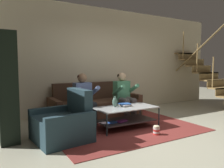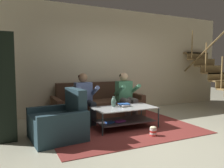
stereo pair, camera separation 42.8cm
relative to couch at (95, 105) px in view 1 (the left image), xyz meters
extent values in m
plane|color=#B9B79D|center=(0.45, -1.92, -0.28)|extent=(16.80, 16.80, 0.00)
cube|color=beige|center=(0.45, 0.54, 1.17)|extent=(8.40, 0.12, 2.90)
cube|color=#A3834D|center=(3.74, -1.00, 0.35)|extent=(0.93, 0.28, 0.04)
cube|color=#A3834D|center=(3.74, -0.72, 0.57)|extent=(0.93, 0.28, 0.04)
cube|color=olive|center=(3.74, -0.85, 0.48)|extent=(0.93, 0.02, 0.22)
cube|color=#A3834D|center=(3.74, -0.44, 0.78)|extent=(0.93, 0.28, 0.04)
cube|color=olive|center=(3.74, -0.57, 0.70)|extent=(0.93, 0.02, 0.22)
cube|color=#A3834D|center=(3.74, -0.16, 1.00)|extent=(0.93, 0.28, 0.04)
cube|color=olive|center=(3.74, -0.29, 0.91)|extent=(0.93, 0.02, 0.22)
cube|color=#A3834D|center=(3.74, 0.12, 1.22)|extent=(0.93, 0.28, 0.04)
cube|color=olive|center=(3.74, -0.01, 1.13)|extent=(0.93, 0.02, 0.22)
cube|color=#A3834D|center=(3.74, 0.41, 1.44)|extent=(0.93, 0.28, 0.04)
cube|color=olive|center=(3.74, 0.28, 1.35)|extent=(0.93, 0.02, 0.22)
cylinder|color=#A3834D|center=(3.31, -1.00, 0.82)|extent=(0.04, 0.04, 0.90)
cylinder|color=#A3834D|center=(3.31, -0.44, 1.25)|extent=(0.04, 0.04, 0.90)
cylinder|color=#A3834D|center=(3.31, 0.12, 1.69)|extent=(0.04, 0.04, 0.90)
cylinder|color=brown|center=(3.31, -0.58, 1.60)|extent=(0.05, 2.00, 1.56)
cube|color=#4D3324|center=(0.00, -0.06, -0.07)|extent=(2.02, 0.89, 0.41)
cube|color=#412B1E|center=(0.00, 0.30, 0.35)|extent=(2.02, 0.18, 0.44)
cube|color=#4D3324|center=(-1.08, -0.06, -0.01)|extent=(0.13, 0.89, 0.53)
cube|color=#4D3324|center=(1.08, -0.06, -0.01)|extent=(0.13, 0.89, 0.53)
cylinder|color=#24272C|center=(-0.63, -0.81, -0.07)|extent=(0.14, 0.14, 0.41)
cylinder|color=#24272C|center=(-0.43, -0.81, -0.07)|extent=(0.14, 0.14, 0.41)
cylinder|color=#24272C|center=(-0.63, -0.63, 0.18)|extent=(0.14, 0.42, 0.14)
cylinder|color=#24272C|center=(-0.43, -0.63, 0.18)|extent=(0.14, 0.42, 0.14)
cube|color=#6175A9|center=(-0.53, -0.42, 0.39)|extent=(0.38, 0.22, 0.50)
cylinder|color=#6175A9|center=(-0.73, -0.60, 0.44)|extent=(0.09, 0.49, 0.31)
cylinder|color=#6175A9|center=(-0.33, -0.60, 0.44)|extent=(0.09, 0.49, 0.31)
sphere|color=#8D674A|center=(-0.53, -0.42, 0.74)|extent=(0.21, 0.21, 0.21)
ellipsoid|color=black|center=(-0.53, -0.40, 0.77)|extent=(0.21, 0.21, 0.13)
cylinder|color=#595251|center=(0.43, -0.81, -0.07)|extent=(0.14, 0.14, 0.41)
cylinder|color=#595251|center=(0.63, -0.81, -0.07)|extent=(0.14, 0.14, 0.41)
cylinder|color=#595251|center=(0.43, -0.63, 0.18)|extent=(0.14, 0.42, 0.14)
cylinder|color=#595251|center=(0.63, -0.63, 0.18)|extent=(0.14, 0.42, 0.14)
cube|color=#498D65|center=(0.53, -0.42, 0.38)|extent=(0.38, 0.22, 0.50)
cylinder|color=#498D65|center=(0.33, -0.60, 0.43)|extent=(0.09, 0.49, 0.31)
cylinder|color=#498D65|center=(0.73, -0.60, 0.43)|extent=(0.09, 0.49, 0.31)
sphere|color=tan|center=(0.53, -0.42, 0.74)|extent=(0.21, 0.21, 0.21)
ellipsoid|color=black|center=(0.53, -0.40, 0.77)|extent=(0.21, 0.21, 0.13)
cube|color=silver|center=(0.10, -1.24, 0.14)|extent=(1.29, 0.68, 0.02)
cube|color=#3D3538|center=(0.10, -1.24, -0.13)|extent=(1.19, 0.62, 0.02)
cylinder|color=#25353B|center=(-0.53, -1.57, -0.06)|extent=(0.03, 0.03, 0.43)
cylinder|color=#25353B|center=(0.73, -1.57, -0.06)|extent=(0.03, 0.03, 0.43)
cylinder|color=#25353B|center=(-0.53, -0.92, -0.06)|extent=(0.03, 0.03, 0.43)
cylinder|color=#25353B|center=(0.73, -0.92, -0.06)|extent=(0.03, 0.03, 0.43)
cube|color=blue|center=(-0.27, -1.32, -0.11)|extent=(0.19, 0.15, 0.03)
cube|color=#8A2F90|center=(-0.05, -1.33, -0.10)|extent=(0.24, 0.17, 0.03)
cube|color=maroon|center=(0.05, -0.75, -0.28)|extent=(3.01, 3.19, 0.01)
cube|color=#825D53|center=(0.05, -0.75, -0.27)|extent=(1.65, 1.75, 0.00)
ellipsoid|color=#4D7061|center=(-0.08, -1.11, 0.25)|extent=(0.11, 0.11, 0.20)
cylinder|color=#4D7061|center=(-0.08, -1.11, 0.35)|extent=(0.05, 0.05, 0.04)
cube|color=silver|center=(0.14, -1.16, 0.16)|extent=(0.18, 0.18, 0.02)
cube|color=silver|center=(0.14, -1.17, 0.18)|extent=(0.23, 0.19, 0.03)
cube|color=#2B5AAC|center=(0.13, -1.16, 0.21)|extent=(0.26, 0.21, 0.02)
cube|color=black|center=(-2.10, -1.21, 0.65)|extent=(0.29, 0.03, 1.86)
cube|color=black|center=(-2.12, -0.19, 0.65)|extent=(0.29, 0.03, 1.86)
cube|color=black|center=(-2.11, -0.70, -0.27)|extent=(0.31, 1.01, 0.02)
cube|color=black|center=(-2.11, -0.70, 0.18)|extent=(0.31, 1.01, 0.02)
cube|color=black|center=(-2.11, -0.70, 0.65)|extent=(0.31, 1.01, 0.02)
cube|color=black|center=(-2.11, -0.70, 1.11)|extent=(0.31, 1.01, 0.02)
cube|color=black|center=(-2.11, -0.70, 1.57)|extent=(0.31, 1.01, 0.02)
cube|color=red|center=(-2.09, -1.17, -0.09)|extent=(0.23, 0.05, 0.35)
cube|color=#7190B5|center=(-2.09, -1.11, -0.07)|extent=(0.23, 0.05, 0.38)
cube|color=#9D7951|center=(-2.10, -1.06, -0.11)|extent=(0.24, 0.05, 0.31)
cube|color=gold|center=(-2.08, -1.01, -0.14)|extent=(0.19, 0.03, 0.24)
cube|color=silver|center=(-2.09, -0.97, -0.09)|extent=(0.23, 0.05, 0.34)
cube|color=#2D8F4E|center=(-2.10, -0.92, -0.08)|extent=(0.23, 0.04, 0.36)
cube|color=gold|center=(-2.10, -0.87, -0.08)|extent=(0.24, 0.03, 0.35)
cube|color=purple|center=(-2.11, -0.84, -0.10)|extent=(0.25, 0.03, 0.32)
cube|color=gold|center=(-2.11, -0.80, -0.12)|extent=(0.26, 0.05, 0.28)
cube|color=#907655|center=(-2.10, -0.74, -0.09)|extent=(0.22, 0.05, 0.34)
cube|color=#263F49|center=(-1.31, -1.35, -0.06)|extent=(0.93, 0.77, 0.43)
cube|color=#263F49|center=(-0.96, -1.31, 0.38)|extent=(0.23, 0.70, 0.45)
cube|color=#263F49|center=(-1.36, -0.95, -0.01)|extent=(0.87, 0.20, 0.53)
cube|color=#263F49|center=(-1.27, -1.75, -0.01)|extent=(0.87, 0.20, 0.53)
cylinder|color=red|center=(0.32, -1.96, -0.26)|extent=(0.12, 0.12, 0.04)
cylinder|color=white|center=(0.32, -1.96, -0.23)|extent=(0.12, 0.12, 0.04)
cylinder|color=red|center=(0.32, -1.96, -0.19)|extent=(0.12, 0.12, 0.04)
cylinder|color=white|center=(0.32, -1.96, -0.15)|extent=(0.12, 0.12, 0.04)
ellipsoid|color=beige|center=(0.32, -1.96, -0.12)|extent=(0.12, 0.12, 0.04)
camera|label=1|loc=(-2.42, -4.99, 1.03)|focal=35.00mm
camera|label=2|loc=(-2.05, -5.19, 1.03)|focal=35.00mm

